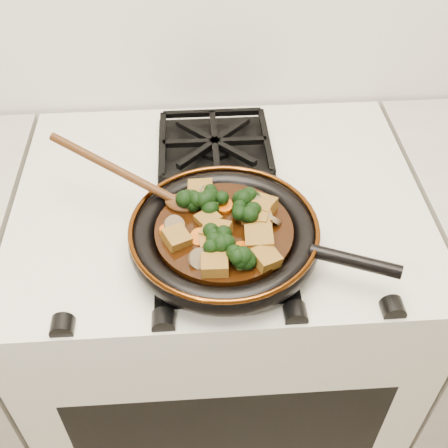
{
  "coord_description": "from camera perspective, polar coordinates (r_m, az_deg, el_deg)",
  "views": [
    {
      "loc": [
        -0.04,
        0.91,
        1.6
      ],
      "look_at": [
        0.0,
        1.55,
        0.97
      ],
      "focal_mm": 45.0,
      "sensor_mm": 36.0,
      "label": 1
    }
  ],
  "objects": [
    {
      "name": "carrot_coin_4",
      "position": [
        0.89,
        -0.43,
        -1.09
      ],
      "size": [
        0.03,
        0.03,
        0.02
      ],
      "primitive_type": "cylinder",
      "rotation": [
        -0.2,
        0.13,
        0.0
      ],
      "color": "#C95005",
      "rests_on": "braising_sauce"
    },
    {
      "name": "mushroom_slice_3",
      "position": [
        0.95,
        3.09,
        2.46
      ],
      "size": [
        0.04,
        0.03,
        0.03
      ],
      "primitive_type": "cylinder",
      "rotation": [
        0.9,
        0.0,
        3.1
      ],
      "color": "brown",
      "rests_on": "braising_sauce"
    },
    {
      "name": "tofu_cube_2",
      "position": [
        0.93,
        3.8,
        1.78
      ],
      "size": [
        0.06,
        0.06,
        0.03
      ],
      "primitive_type": "cube",
      "rotation": [
        0.05,
        0.1,
        2.55
      ],
      "color": "brown",
      "rests_on": "braising_sauce"
    },
    {
      "name": "carrot_coin_2",
      "position": [
        0.87,
        2.03,
        -2.53
      ],
      "size": [
        0.03,
        0.03,
        0.02
      ],
      "primitive_type": "cylinder",
      "rotation": [
        -0.17,
        0.26,
        0.0
      ],
      "color": "#C95005",
      "rests_on": "braising_sauce"
    },
    {
      "name": "tofu_cube_11",
      "position": [
        0.96,
        -2.39,
        3.3
      ],
      "size": [
        0.05,
        0.05,
        0.03
      ],
      "primitive_type": "cube",
      "rotation": [
        -0.08,
        -0.06,
        1.51
      ],
      "color": "brown",
      "rests_on": "braising_sauce"
    },
    {
      "name": "mushroom_slice_4",
      "position": [
        0.91,
        4.93,
        0.51
      ],
      "size": [
        0.04,
        0.04,
        0.03
      ],
      "primitive_type": "cylinder",
      "rotation": [
        0.92,
        0.0,
        2.39
      ],
      "color": "brown",
      "rests_on": "braising_sauce"
    },
    {
      "name": "tofu_cube_10",
      "position": [
        0.92,
        3.36,
        0.92
      ],
      "size": [
        0.06,
        0.06,
        0.03
      ],
      "primitive_type": "cube",
      "rotation": [
        -0.09,
        -0.1,
        1.24
      ],
      "color": "brown",
      "rests_on": "braising_sauce"
    },
    {
      "name": "skillet",
      "position": [
        0.91,
        0.14,
        -1.19
      ],
      "size": [
        0.42,
        0.31,
        0.05
      ],
      "rotation": [
        0.0,
        0.0,
        -0.4
      ],
      "color": "black",
      "rests_on": "burner_grate_front"
    },
    {
      "name": "tofu_cube_9",
      "position": [
        0.85,
        4.25,
        -3.45
      ],
      "size": [
        0.05,
        0.05,
        0.03
      ],
      "primitive_type": "cube",
      "rotation": [
        0.09,
        0.12,
        0.49
      ],
      "color": "brown",
      "rests_on": "braising_sauce"
    },
    {
      "name": "braising_sauce",
      "position": [
        0.91,
        0.0,
        -0.94
      ],
      "size": [
        0.22,
        0.22,
        0.02
      ],
      "primitive_type": "cylinder",
      "color": "black",
      "rests_on": "skillet"
    },
    {
      "name": "broccoli_floret_7",
      "position": [
        0.93,
        1.96,
        2.24
      ],
      "size": [
        0.08,
        0.07,
        0.06
      ],
      "primitive_type": null,
      "rotation": [
        -0.08,
        0.12,
        1.83
      ],
      "color": "black",
      "rests_on": "braising_sauce"
    },
    {
      "name": "broccoli_floret_5",
      "position": [
        0.94,
        -3.31,
        2.24
      ],
      "size": [
        0.08,
        0.09,
        0.06
      ],
      "primitive_type": null,
      "rotation": [
        0.07,
        -0.12,
        0.93
      ],
      "color": "black",
      "rests_on": "braising_sauce"
    },
    {
      "name": "tofu_cube_1",
      "position": [
        0.88,
        -4.84,
        -1.46
      ],
      "size": [
        0.05,
        0.05,
        0.03
      ],
      "primitive_type": "cube",
      "rotation": [
        0.09,
        -0.1,
        2.05
      ],
      "color": "brown",
      "rests_on": "braising_sauce"
    },
    {
      "name": "carrot_coin_1",
      "position": [
        0.94,
        0.02,
        1.83
      ],
      "size": [
        0.03,
        0.03,
        0.01
      ],
      "primitive_type": "cylinder",
      "rotation": [
        0.11,
        -0.02,
        0.0
      ],
      "color": "#C95005",
      "rests_on": "braising_sauce"
    },
    {
      "name": "carrot_coin_0",
      "position": [
        0.87,
        3.09,
        -2.66
      ],
      "size": [
        0.03,
        0.03,
        0.02
      ],
      "primitive_type": "cylinder",
      "rotation": [
        0.14,
        -0.18,
        0.0
      ],
      "color": "#C95005",
      "rests_on": "braising_sauce"
    },
    {
      "name": "wooden_spoon",
      "position": [
        0.96,
        -8.28,
        4.12
      ],
      "size": [
        0.15,
        0.1,
        0.25
      ],
      "rotation": [
        0.0,
        0.0,
        2.66
      ],
      "color": "#44250E",
      "rests_on": "braising_sauce"
    },
    {
      "name": "broccoli_floret_6",
      "position": [
        0.84,
        1.7,
        -3.95
      ],
      "size": [
        0.08,
        0.07,
        0.07
      ],
      "primitive_type": null,
      "rotation": [
        0.19,
        -0.11,
        1.67
      ],
      "color": "black",
      "rests_on": "braising_sauce"
    },
    {
      "name": "stove",
      "position": [
        1.39,
        -0.4,
        -11.12
      ],
      "size": [
        0.76,
        0.6,
        0.9
      ],
      "primitive_type": "cube",
      "color": "silver",
      "rests_on": "ground"
    },
    {
      "name": "burner_grate_front",
      "position": [
        0.94,
        -0.02,
        -2.27
      ],
      "size": [
        0.23,
        0.23,
        0.03
      ],
      "primitive_type": null,
      "color": "black",
      "rests_on": "stove"
    },
    {
      "name": "broccoli_floret_0",
      "position": [
        0.87,
        -0.57,
        -1.34
      ],
      "size": [
        0.08,
        0.07,
        0.07
      ],
      "primitive_type": null,
      "rotation": [
        -0.22,
        -0.1,
        1.24
      ],
      "color": "black",
      "rests_on": "braising_sauce"
    },
    {
      "name": "tofu_cube_3",
      "position": [
        0.88,
        3.58,
        -1.54
      ],
      "size": [
        0.05,
        0.05,
        0.03
      ],
      "primitive_type": "cube",
      "rotation": [
        -0.06,
        -0.04,
        1.53
      ],
      "color": "brown",
      "rests_on": "braising_sauce"
    },
    {
      "name": "tofu_cube_5",
      "position": [
        0.9,
        3.46,
        -0.0
      ],
      "size": [
        0.04,
        0.04,
        0.02
      ],
      "primitive_type": "cube",
      "rotation": [
        -0.02,
        0.05,
        1.77
      ],
      "color": "brown",
      "rests_on": "braising_sauce"
    },
    {
      "name": "broccoli_floret_2",
      "position": [
        0.95,
        2.44,
        2.74
      ],
      "size": [
        0.07,
        0.07,
        0.06
      ],
      "primitive_type": null,
      "rotation": [
        0.09,
        -0.19,
        1.37
      ],
      "color": "black",
      "rests_on": "braising_sauce"
    },
    {
      "name": "tofu_cube_4",
      "position": [
        0.89,
        -0.8,
        -0.83
      ],
      "size": [
        0.06,
        0.05,
        0.03
      ],
      "primitive_type": "cube",
      "rotation": [
        0.01,
        0.11,
        2.69
      ],
      "color": "brown",
      "rests_on": "braising_sauce"
    },
    {
      "name": "broccoli_floret_4",
      "position": [
        0.94,
        -1.95,
        2.52
      ],
      "size": [
        0.09,
        0.08,
        0.08
      ],
      "primitive_type": null,
      "rotation": [
        0.19,
        0.19,
        1.06
      ],
      "color": "black",
      "rests_on": "braising_sauce"
    },
    {
      "name": "broccoli_floret_3",
      "position": [
        0.91,
        2.3,
        0.99
      ],
      "size": [
        0.08,
        0.09,
        0.07
      ],
      "primitive_type": null,
      "rotation": [
        -0.01,
        0.2,
        2.15
      ],
      "color": "black",
      "rests_on": "braising_sauce"
    },
    {
      "name": "mushroom_slice_1",
      "position": [
        0.95,
        -1.8,
        2.97
      ],
      "size": [
        0.04,
        0.04,
        0.03
      ],
      "primitive_type": "cylinder",
      "rotation": [
        0.91,
        0.0,
        1.04
      ],
      "color": "brown",
      "rests_on": "braising_sauce"
    },
    {
      "name": "broccoli_floret_8",
      "position": [
        0.93,
        -0.88,
        1.98
      ],
      "size": [
        0.08,
        0.09,
        0.08
      ],
      "primitive_type": null,
      "rotation": [
        0.22,
        0.17,
        2.3
      ],
      "color": "black",
      "rests_on": "braising_sauce"
    },
    {
      "name": "carrot_coin_3",
      "position": [
        0.89,
        -2.49,
        -1.34
      ],
      "size": [
        0.03,
        0.03,
        0.02
      ],
      "primitive_type": "cylinder",
      "rotation": [
        0.32,
        -0.21,
        0.0
      ],
      "color": "#C95005",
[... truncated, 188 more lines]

